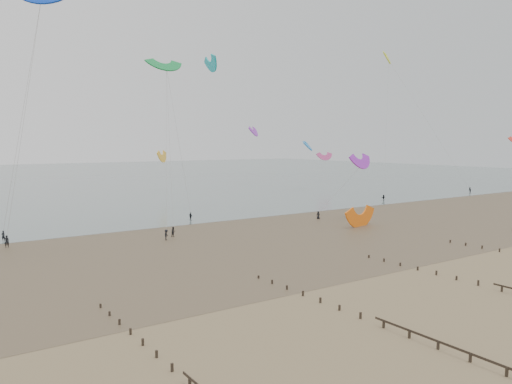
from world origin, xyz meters
TOP-DOWN VIEW (x-y plane):
  - ground at (0.00, 0.00)m, footprint 500.00×500.00m
  - sea_and_shore at (-4.08, 34.40)m, footprint 500.00×665.00m
  - kitesurfer_lead at (-35.15, 46.68)m, footprint 0.73×0.53m
  - kitesurfers at (25.18, 48.06)m, footprint 128.65×18.48m
  - grounded_kite at (21.68, 30.51)m, footprint 8.57×7.23m
  - kites_airborne at (-16.87, 89.21)m, footprint 240.12×111.58m

SIDE VIEW (x-z plane):
  - ground at x=0.00m, z-range 0.00..0.00m
  - grounded_kite at x=21.68m, z-range -2.09..2.09m
  - sea_and_shore at x=-4.08m, z-range -0.01..0.02m
  - kitesurfers at x=25.18m, z-range -0.10..1.79m
  - kitesurfer_lead at x=-35.15m, z-range 0.00..1.85m
  - kites_airborne at x=-16.87m, z-range 3.91..40.23m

